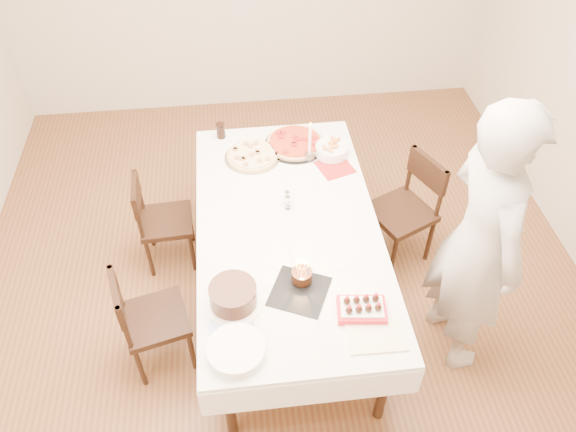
{
  "coord_description": "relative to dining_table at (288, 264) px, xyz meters",
  "views": [
    {
      "loc": [
        -0.25,
        -2.53,
        3.27
      ],
      "look_at": [
        0.03,
        -0.08,
        0.83
      ],
      "focal_mm": 35.0,
      "sensor_mm": 36.0,
      "label": 1
    }
  ],
  "objects": [
    {
      "name": "floor",
      "position": [
        -0.03,
        0.08,
        -0.38
      ],
      "size": [
        5.0,
        5.0,
        0.0
      ],
      "primitive_type": "plane",
      "color": "brown",
      "rests_on": "ground"
    },
    {
      "name": "dining_table",
      "position": [
        0.0,
        0.0,
        0.0
      ],
      "size": [
        1.38,
        2.26,
        0.75
      ],
      "primitive_type": "cube",
      "rotation": [
        0.0,
        0.0,
        0.12
      ],
      "color": "white",
      "rests_on": "floor"
    },
    {
      "name": "chair_right_savory",
      "position": [
        0.86,
        0.34,
        0.06
      ],
      "size": [
        0.59,
        0.59,
        0.87
      ],
      "primitive_type": null,
      "rotation": [
        0.0,
        0.0,
        0.43
      ],
      "color": "black",
      "rests_on": "floor"
    },
    {
      "name": "chair_left_savory",
      "position": [
        -0.83,
        0.5,
        0.01
      ],
      "size": [
        0.42,
        0.42,
        0.78
      ],
      "primitive_type": null,
      "rotation": [
        0.0,
        0.0,
        3.2
      ],
      "color": "black",
      "rests_on": "floor"
    },
    {
      "name": "chair_left_dessert",
      "position": [
        -0.86,
        -0.37,
        0.03
      ],
      "size": [
        0.5,
        0.5,
        0.81
      ],
      "primitive_type": null,
      "rotation": [
        0.0,
        0.0,
        3.39
      ],
      "color": "black",
      "rests_on": "floor"
    },
    {
      "name": "person",
      "position": [
        1.03,
        -0.45,
        0.57
      ],
      "size": [
        0.55,
        0.75,
        1.89
      ],
      "primitive_type": "imported",
      "rotation": [
        0.0,
        0.0,
        1.71
      ],
      "color": "beige",
      "rests_on": "floor"
    },
    {
      "name": "pizza_white",
      "position": [
        -0.17,
        0.7,
        0.4
      ],
      "size": [
        0.45,
        0.45,
        0.04
      ],
      "primitive_type": "cylinder",
      "rotation": [
        0.0,
        0.0,
        0.13
      ],
      "color": "beige",
      "rests_on": "dining_table"
    },
    {
      "name": "pizza_pepperoni",
      "position": [
        0.15,
        0.81,
        0.4
      ],
      "size": [
        0.55,
        0.55,
        0.04
      ],
      "primitive_type": "cylinder",
      "rotation": [
        0.0,
        0.0,
        0.27
      ],
      "color": "red",
      "rests_on": "dining_table"
    },
    {
      "name": "red_placemat",
      "position": [
        0.39,
        0.53,
        0.38
      ],
      "size": [
        0.29,
        0.29,
        0.01
      ],
      "primitive_type": "cube",
      "rotation": [
        0.0,
        0.0,
        0.32
      ],
      "color": "#B21E1E",
      "rests_on": "dining_table"
    },
    {
      "name": "pasta_bowl",
      "position": [
        0.39,
        0.67,
        0.42
      ],
      "size": [
        0.3,
        0.3,
        0.07
      ],
      "primitive_type": "cylinder",
      "rotation": [
        0.0,
        0.0,
        0.35
      ],
      "color": "white",
      "rests_on": "dining_table"
    },
    {
      "name": "taper_candle",
      "position": [
        0.23,
        0.63,
        0.54
      ],
      "size": [
        0.09,
        0.09,
        0.33
      ],
      "primitive_type": "cylinder",
      "rotation": [
        0.0,
        0.0,
        -0.37
      ],
      "color": "white",
      "rests_on": "dining_table"
    },
    {
      "name": "shaker_pair",
      "position": [
        0.02,
        0.16,
        0.43
      ],
      "size": [
        0.09,
        0.09,
        0.1
      ],
      "primitive_type": null,
      "rotation": [
        0.0,
        0.0,
        -0.01
      ],
      "color": "white",
      "rests_on": "dining_table"
    },
    {
      "name": "cola_glass",
      "position": [
        -0.39,
        0.98,
        0.43
      ],
      "size": [
        0.08,
        0.08,
        0.12
      ],
      "primitive_type": "cylinder",
      "rotation": [
        0.0,
        0.0,
        0.41
      ],
      "color": "black",
      "rests_on": "dining_table"
    },
    {
      "name": "layer_cake",
      "position": [
        -0.37,
        -0.56,
        0.44
      ],
      "size": [
        0.41,
        0.41,
        0.13
      ],
      "primitive_type": "cylinder",
      "rotation": [
        0.0,
        0.0,
        0.29
      ],
      "color": "#371A0D",
      "rests_on": "dining_table"
    },
    {
      "name": "cake_board",
      "position": [
        0.0,
        -0.53,
        0.38
      ],
      "size": [
        0.4,
        0.4,
        0.01
      ],
      "primitive_type": "cube",
      "rotation": [
        0.0,
        0.0,
        -0.44
      ],
      "color": "black",
      "rests_on": "dining_table"
    },
    {
      "name": "birthday_cake",
      "position": [
        0.03,
        -0.45,
        0.45
      ],
      "size": [
        0.14,
        0.14,
        0.13
      ],
      "primitive_type": "cylinder",
      "rotation": [
        0.0,
        0.0,
        -0.16
      ],
      "color": "#331B0E",
      "rests_on": "dining_table"
    },
    {
      "name": "strawberry_box",
      "position": [
        0.32,
        -0.7,
        0.41
      ],
      "size": [
        0.28,
        0.21,
        0.07
      ],
      "primitive_type": null,
      "rotation": [
        0.0,
        0.0,
        -0.12
      ],
      "color": "red",
      "rests_on": "dining_table"
    },
    {
      "name": "box_lid",
      "position": [
        0.36,
        -0.87,
        0.38
      ],
      "size": [
        0.31,
        0.21,
        0.03
      ],
      "primitive_type": "cube",
      "rotation": [
        0.0,
        0.0,
        -0.03
      ],
      "color": "beige",
      "rests_on": "dining_table"
    },
    {
      "name": "plate_stack",
      "position": [
        -0.37,
        -0.88,
        0.41
      ],
      "size": [
        0.39,
        0.39,
        0.06
      ],
      "primitive_type": "cylinder",
      "rotation": [
        0.0,
        0.0,
        0.38
      ],
      "color": "white",
      "rests_on": "dining_table"
    },
    {
      "name": "china_plate",
      "position": [
        -0.39,
        -0.72,
        0.38
      ],
      "size": [
        0.29,
        0.29,
        0.01
      ],
      "primitive_type": "cylinder",
      "rotation": [
        0.0,
        0.0,
        0.2
      ],
      "color": "white",
      "rests_on": "dining_table"
    }
  ]
}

